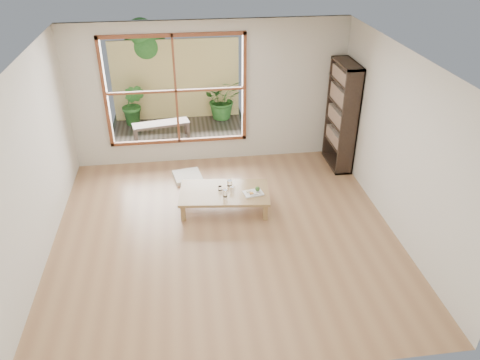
{
  "coord_description": "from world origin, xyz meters",
  "views": [
    {
      "loc": [
        -0.53,
        -5.62,
        4.19
      ],
      "look_at": [
        0.3,
        0.59,
        0.55
      ],
      "focal_mm": 35.0,
      "sensor_mm": 36.0,
      "label": 1
    }
  ],
  "objects_px": {
    "low_table": "(224,194)",
    "bookshelf": "(342,116)",
    "food_tray": "(254,192)",
    "garden_bench": "(161,126)"
  },
  "relations": [
    {
      "from": "low_table",
      "to": "food_tray",
      "type": "xyz_separation_m",
      "value": [
        0.46,
        -0.11,
        0.06
      ]
    },
    {
      "from": "low_table",
      "to": "bookshelf",
      "type": "xyz_separation_m",
      "value": [
        2.26,
        1.23,
        0.7
      ]
    },
    {
      "from": "bookshelf",
      "to": "food_tray",
      "type": "xyz_separation_m",
      "value": [
        -1.8,
        -1.34,
        -0.64
      ]
    },
    {
      "from": "garden_bench",
      "to": "food_tray",
      "type": "bearing_deg",
      "value": -73.21
    },
    {
      "from": "low_table",
      "to": "food_tray",
      "type": "distance_m",
      "value": 0.48
    },
    {
      "from": "bookshelf",
      "to": "food_tray",
      "type": "distance_m",
      "value": 2.33
    },
    {
      "from": "low_table",
      "to": "bookshelf",
      "type": "height_order",
      "value": "bookshelf"
    },
    {
      "from": "low_table",
      "to": "garden_bench",
      "type": "relative_size",
      "value": 1.25
    },
    {
      "from": "low_table",
      "to": "garden_bench",
      "type": "distance_m",
      "value": 2.91
    },
    {
      "from": "low_table",
      "to": "bookshelf",
      "type": "distance_m",
      "value": 2.67
    }
  ]
}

